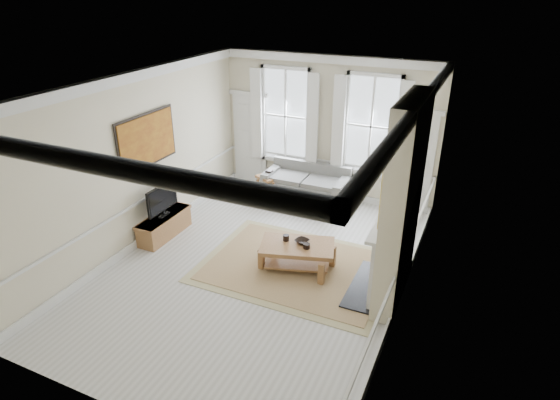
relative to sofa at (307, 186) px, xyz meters
The scene contains 23 objects.
floor 3.14m from the sofa, 84.82° to the right, with size 7.20×7.20×0.00m, color #B7B5AD.
ceiling 4.35m from the sofa, 84.82° to the right, with size 7.20×7.20×0.00m, color white.
back_wall 1.45m from the sofa, 60.21° to the left, with size 5.20×5.20×0.00m, color beige.
left_wall 4.10m from the sofa, 126.72° to the right, with size 7.20×7.20×0.00m, color beige.
right_wall 4.44m from the sofa, 47.16° to the right, with size 7.20×7.20×0.00m, color beige.
window_left 1.77m from the sofa, 150.08° to the left, with size 1.26×0.20×2.20m, color #B2BCC6, non-canonical shape.
window_right 2.08m from the sofa, 18.37° to the left, with size 1.26×0.20×2.20m, color #B2BCC6, non-canonical shape.
door_left 1.98m from the sofa, 165.66° to the left, with size 0.90×0.08×2.30m, color silver.
door_right 2.50m from the sofa, 10.97° to the left, with size 0.90×0.08×2.30m, color silver.
painting 3.99m from the sofa, 129.06° to the right, with size 0.05×1.66×1.06m, color #B0741E.
chimney_breast 4.19m from the sofa, 47.05° to the right, with size 0.35×1.70×3.38m, color beige.
hearth 3.71m from the sofa, 51.88° to the right, with size 0.55×1.50×0.05m, color black.
fireplace 3.84m from the sofa, 49.53° to the right, with size 0.21×1.45×1.33m.
mirror 4.18m from the sofa, 49.41° to the right, with size 0.06×1.26×1.06m, color gold.
sofa is the anchor object (origin of this frame).
side_table 0.93m from the sofa, 161.17° to the right, with size 0.66×0.66×0.61m.
rug 3.01m from the sofa, 71.91° to the right, with size 3.50×2.60×0.02m, color #9F7D52.
coffee_table 2.99m from the sofa, 71.91° to the right, with size 1.50×1.13×0.50m.
ceramic_pot_a 2.88m from the sofa, 76.35° to the right, with size 0.11×0.11×0.11m, color black.
ceramic_pot_b 3.11m from the sofa, 68.69° to the right, with size 0.12×0.12×0.09m, color black.
bowl 2.91m from the sofa, 70.37° to the right, with size 0.25×0.25×0.06m, color black.
tv_stand 3.53m from the sofa, 125.70° to the right, with size 0.42×1.31×0.47m, color brown.
tv 3.55m from the sofa, 125.40° to the right, with size 0.08×0.90×0.68m.
Camera 1 is at (3.42, -6.56, 4.87)m, focal length 30.00 mm.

